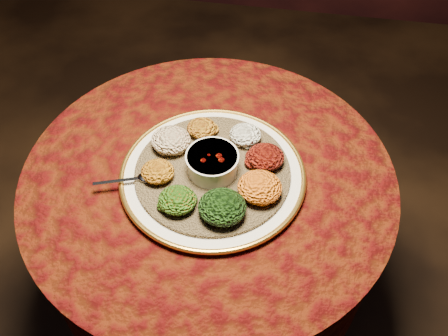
# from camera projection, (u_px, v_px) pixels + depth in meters

# --- Properties ---
(table) EXTENTS (0.96, 0.96, 0.73)m
(table) POSITION_uv_depth(u_px,v_px,m) (210.00, 214.00, 1.41)
(table) COLOR black
(table) RESTS_ON ground
(platter) EXTENTS (0.52, 0.52, 0.02)m
(platter) POSITION_uv_depth(u_px,v_px,m) (213.00, 174.00, 1.26)
(platter) COLOR beige
(platter) RESTS_ON table
(injera) EXTENTS (0.48, 0.48, 0.01)m
(injera) POSITION_uv_depth(u_px,v_px,m) (213.00, 172.00, 1.25)
(injera) COLOR olive
(injera) RESTS_ON platter
(stew_bowl) EXTENTS (0.13, 0.13, 0.05)m
(stew_bowl) POSITION_uv_depth(u_px,v_px,m) (212.00, 162.00, 1.22)
(stew_bowl) COLOR silver
(stew_bowl) RESTS_ON injera
(spoon) EXTENTS (0.15, 0.06, 0.01)m
(spoon) POSITION_uv_depth(u_px,v_px,m) (142.00, 178.00, 1.22)
(spoon) COLOR silver
(spoon) RESTS_ON injera
(portion_ayib) EXTENTS (0.08, 0.08, 0.04)m
(portion_ayib) POSITION_uv_depth(u_px,v_px,m) (245.00, 135.00, 1.30)
(portion_ayib) COLOR white
(portion_ayib) RESTS_ON injera
(portion_kitfo) EXTENTS (0.09, 0.09, 0.04)m
(portion_kitfo) POSITION_uv_depth(u_px,v_px,m) (266.00, 157.00, 1.24)
(portion_kitfo) COLOR black
(portion_kitfo) RESTS_ON injera
(portion_tikil) EXTENTS (0.11, 0.10, 0.05)m
(portion_tikil) POSITION_uv_depth(u_px,v_px,m) (260.00, 187.00, 1.18)
(portion_tikil) COLOR #AC5F0E
(portion_tikil) RESTS_ON injera
(portion_gomen) EXTENTS (0.11, 0.11, 0.05)m
(portion_gomen) POSITION_uv_depth(u_px,v_px,m) (222.00, 207.00, 1.14)
(portion_gomen) COLOR black
(portion_gomen) RESTS_ON injera
(portion_mixveg) EXTENTS (0.09, 0.09, 0.04)m
(portion_mixveg) POSITION_uv_depth(u_px,v_px,m) (177.00, 200.00, 1.16)
(portion_mixveg) COLOR #B0360B
(portion_mixveg) RESTS_ON injera
(portion_kik) EXTENTS (0.08, 0.08, 0.04)m
(portion_kik) POSITION_uv_depth(u_px,v_px,m) (158.00, 172.00, 1.22)
(portion_kik) COLOR #B56C10
(portion_kik) RESTS_ON injera
(portion_timatim) EXTENTS (0.10, 0.10, 0.05)m
(portion_timatim) POSITION_uv_depth(u_px,v_px,m) (171.00, 140.00, 1.28)
(portion_timatim) COLOR maroon
(portion_timatim) RESTS_ON injera
(portion_shiro) EXTENTS (0.08, 0.07, 0.04)m
(portion_shiro) POSITION_uv_depth(u_px,v_px,m) (202.00, 128.00, 1.32)
(portion_shiro) COLOR #A26813
(portion_shiro) RESTS_ON injera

